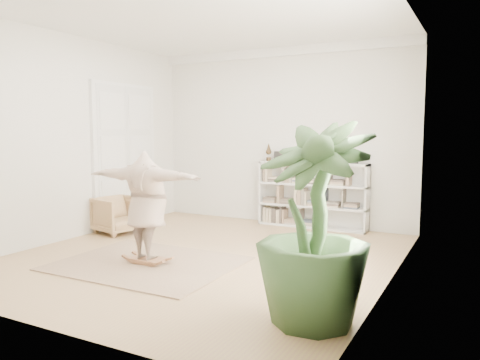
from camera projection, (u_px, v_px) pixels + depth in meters
The scene contains 9 objects.
floor at pixel (205, 256), 7.21m from camera, with size 6.00×6.00×0.00m, color tan.
room_shell at pixel (281, 52), 9.43m from camera, with size 6.00×6.00×6.00m.
doors at pixel (125, 157), 9.46m from camera, with size 0.09×1.78×2.92m.
bookshelf at pixel (312, 196), 9.28m from camera, with size 2.20×0.35×1.64m.
armchair at pixel (118, 215), 8.78m from camera, with size 0.74×0.76×0.69m, color tan.
rug at pixel (148, 263), 6.75m from camera, with size 2.50×2.00×0.02m, color tan.
rocker_board at pixel (148, 260), 6.75m from camera, with size 0.51×0.31×0.11m.
person at pixel (146, 203), 6.66m from camera, with size 1.90×0.52×1.55m, color tan.
houseplant at pixel (314, 224), 4.58m from camera, with size 1.13×1.13×2.02m, color #315028.
Camera 1 is at (3.77, -5.99, 1.92)m, focal length 35.00 mm.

